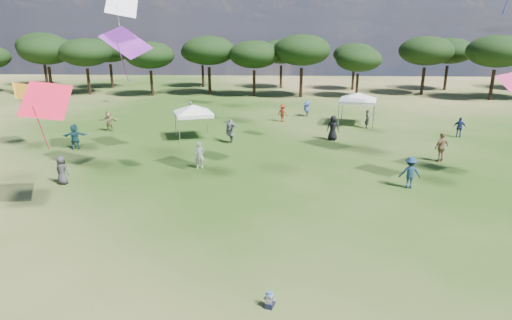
{
  "coord_description": "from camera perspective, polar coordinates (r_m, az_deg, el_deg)",
  "views": [
    {
      "loc": [
        0.31,
        -9.31,
        8.01
      ],
      "look_at": [
        -0.45,
        6.0,
        3.34
      ],
      "focal_mm": 30.0,
      "sensor_mm": 36.0,
      "label": 1
    }
  ],
  "objects": [
    {
      "name": "tree_line",
      "position": [
        56.82,
        5.07,
        14.28
      ],
      "size": [
        108.78,
        17.63,
        7.77
      ],
      "color": "black",
      "rests_on": "ground"
    },
    {
      "name": "tent_left",
      "position": [
        32.86,
        -8.38,
        7.1
      ],
      "size": [
        5.17,
        5.17,
        2.92
      ],
      "rotation": [
        0.0,
        0.0,
        0.34
      ],
      "color": "gray",
      "rests_on": "ground"
    },
    {
      "name": "tent_right",
      "position": [
        38.54,
        13.47,
        8.54
      ],
      "size": [
        6.02,
        6.02,
        3.1
      ],
      "rotation": [
        0.0,
        0.0,
        -0.25
      ],
      "color": "gray",
      "rests_on": "ground"
    },
    {
      "name": "toddler",
      "position": [
        13.51,
        1.83,
        -18.19
      ],
      "size": [
        0.4,
        0.43,
        0.54
      ],
      "rotation": [
        0.0,
        0.0,
        -0.27
      ],
      "color": "black",
      "rests_on": "ground"
    },
    {
      "name": "festival_crowd",
      "position": [
        32.51,
        -0.48,
        4.24
      ],
      "size": [
        29.61,
        21.16,
        1.89
      ],
      "color": "olive",
      "rests_on": "ground"
    }
  ]
}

